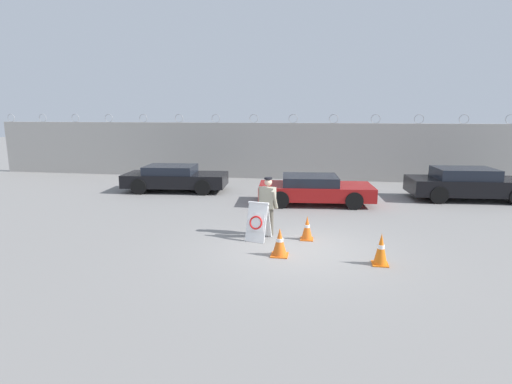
# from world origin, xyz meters

# --- Properties ---
(ground_plane) EXTENTS (90.00, 90.00, 0.00)m
(ground_plane) POSITION_xyz_m (0.00, 0.00, 0.00)
(ground_plane) COLOR gray
(perimeter_wall) EXTENTS (36.00, 0.30, 3.41)m
(perimeter_wall) POSITION_xyz_m (-0.00, 11.15, 1.48)
(perimeter_wall) COLOR #ADA8A0
(perimeter_wall) RESTS_ON ground_plane
(barricade_sign) EXTENTS (0.69, 0.77, 1.07)m
(barricade_sign) POSITION_xyz_m (-1.15, 0.64, 0.53)
(barricade_sign) COLOR white
(barricade_sign) RESTS_ON ground_plane
(security_guard) EXTENTS (0.60, 0.50, 1.68)m
(security_guard) POSITION_xyz_m (-0.94, 1.15, 0.93)
(security_guard) COLOR #514C42
(security_guard) RESTS_ON ground_plane
(traffic_cone_near) EXTENTS (0.35, 0.35, 0.67)m
(traffic_cone_near) POSITION_xyz_m (0.20, 0.87, 0.33)
(traffic_cone_near) COLOR orange
(traffic_cone_near) RESTS_ON ground_plane
(traffic_cone_mid) EXTENTS (0.37, 0.37, 0.76)m
(traffic_cone_mid) POSITION_xyz_m (1.98, -0.73, 0.38)
(traffic_cone_mid) COLOR orange
(traffic_cone_mid) RESTS_ON ground_plane
(traffic_cone_far) EXTENTS (0.42, 0.42, 0.71)m
(traffic_cone_far) POSITION_xyz_m (-0.41, -0.54, 0.35)
(traffic_cone_far) COLOR orange
(traffic_cone_far) RESTS_ON ground_plane
(parked_car_front_coupe) EXTENTS (4.67, 2.27, 1.16)m
(parked_car_front_coupe) POSITION_xyz_m (-5.99, 6.95, 0.60)
(parked_car_front_coupe) COLOR black
(parked_car_front_coupe) RESTS_ON ground_plane
(parked_car_rear_sedan) EXTENTS (4.50, 2.31, 1.10)m
(parked_car_rear_sedan) POSITION_xyz_m (0.27, 5.43, 0.57)
(parked_car_rear_sedan) COLOR black
(parked_car_rear_sedan) RESTS_ON ground_plane
(parked_car_far_side) EXTENTS (4.83, 2.19, 1.30)m
(parked_car_far_side) POSITION_xyz_m (6.39, 7.18, 0.66)
(parked_car_far_side) COLOR black
(parked_car_far_side) RESTS_ON ground_plane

